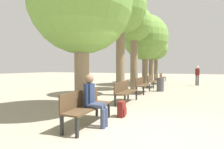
# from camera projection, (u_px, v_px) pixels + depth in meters

# --- Properties ---
(ground_plane) EXTENTS (80.00, 80.00, 0.00)m
(ground_plane) POSITION_uv_depth(u_px,v_px,m) (149.00, 134.00, 3.81)
(ground_plane) COLOR gray
(bench_row_0) EXTENTS (0.48, 1.69, 0.87)m
(bench_row_0) POSITION_uv_depth(u_px,v_px,m) (86.00, 104.00, 4.43)
(bench_row_0) COLOR #4C3823
(bench_row_0) RESTS_ON ground_plane
(bench_row_1) EXTENTS (0.48, 1.69, 0.87)m
(bench_row_1) POSITION_uv_depth(u_px,v_px,m) (125.00, 90.00, 7.24)
(bench_row_1) COLOR #4C3823
(bench_row_1) RESTS_ON ground_plane
(bench_row_2) EXTENTS (0.48, 1.69, 0.87)m
(bench_row_2) POSITION_uv_depth(u_px,v_px,m) (142.00, 84.00, 10.05)
(bench_row_2) COLOR #4C3823
(bench_row_2) RESTS_ON ground_plane
(bench_row_3) EXTENTS (0.48, 1.69, 0.87)m
(bench_row_3) POSITION_uv_depth(u_px,v_px,m) (152.00, 80.00, 12.87)
(bench_row_3) COLOR #4C3823
(bench_row_3) RESTS_ON ground_plane
(bench_row_4) EXTENTS (0.48, 1.69, 0.87)m
(bench_row_4) POSITION_uv_depth(u_px,v_px,m) (158.00, 78.00, 15.68)
(bench_row_4) COLOR #4C3823
(bench_row_4) RESTS_ON ground_plane
(bench_row_5) EXTENTS (0.48, 1.69, 0.87)m
(bench_row_5) POSITION_uv_depth(u_px,v_px,m) (162.00, 76.00, 18.49)
(bench_row_5) COLOR #4C3823
(bench_row_5) RESTS_ON ground_plane
(tree_row_0) EXTENTS (3.37, 3.37, 5.28)m
(tree_row_0) POSITION_uv_depth(u_px,v_px,m) (81.00, 3.00, 5.70)
(tree_row_0) COLOR #7A664C
(tree_row_0) RESTS_ON ground_plane
(tree_row_1) EXTENTS (2.72, 2.72, 5.93)m
(tree_row_1) POSITION_uv_depth(u_px,v_px,m) (120.00, 10.00, 9.05)
(tree_row_1) COLOR #7A664C
(tree_row_1) RESTS_ON ground_plane
(tree_row_2) EXTENTS (2.34, 2.34, 5.51)m
(tree_row_2) POSITION_uv_depth(u_px,v_px,m) (134.00, 26.00, 11.46)
(tree_row_2) COLOR #7A664C
(tree_row_2) RESTS_ON ground_plane
(tree_row_3) EXTENTS (3.74, 3.74, 5.84)m
(tree_row_3) POSITION_uv_depth(u_px,v_px,m) (145.00, 38.00, 14.53)
(tree_row_3) COLOR #7A664C
(tree_row_3) RESTS_ON ground_plane
(tree_row_4) EXTENTS (2.72, 2.72, 5.67)m
(tree_row_4) POSITION_uv_depth(u_px,v_px,m) (151.00, 39.00, 17.07)
(tree_row_4) COLOR #7A664C
(tree_row_4) RESTS_ON ground_plane
(tree_row_5) EXTENTS (2.62, 2.62, 4.97)m
(tree_row_5) POSITION_uv_depth(u_px,v_px,m) (156.00, 49.00, 19.83)
(tree_row_5) COLOR #7A664C
(tree_row_5) RESTS_ON ground_plane
(person_seated) EXTENTS (0.59, 0.33, 1.29)m
(person_seated) POSITION_uv_depth(u_px,v_px,m) (93.00, 98.00, 4.32)
(person_seated) COLOR #384260
(person_seated) RESTS_ON ground_plane
(backpack) EXTENTS (0.21, 0.32, 0.46)m
(backpack) POSITION_uv_depth(u_px,v_px,m) (122.00, 109.00, 5.16)
(backpack) COLOR maroon
(backpack) RESTS_ON ground_plane
(pedestrian_near) EXTENTS (0.33, 0.25, 1.61)m
(pedestrian_near) POSITION_uv_depth(u_px,v_px,m) (197.00, 74.00, 14.22)
(pedestrian_near) COLOR #4C4C4C
(pedestrian_near) RESTS_ON ground_plane
(trash_bin) EXTENTS (0.43, 0.43, 0.83)m
(trash_bin) POSITION_uv_depth(u_px,v_px,m) (160.00, 85.00, 10.74)
(trash_bin) COLOR #4C4C51
(trash_bin) RESTS_ON ground_plane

